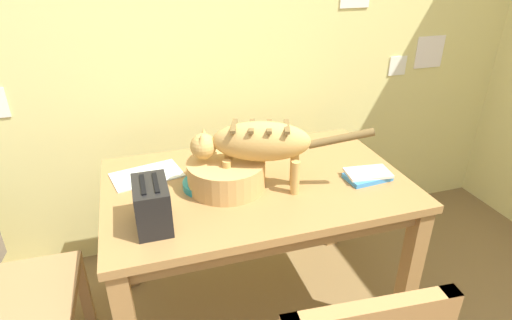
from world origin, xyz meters
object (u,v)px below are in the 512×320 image
object	(u,v)px
coffee_mug	(206,172)
wooden_chair_far	(5,296)
book_stack	(368,175)
wicker_basket	(227,174)
dining_table	(256,198)
cat	(257,144)
toaster	(152,205)
saucer_bowl	(206,184)
magazine	(147,175)

from	to	relation	value
coffee_mug	wooden_chair_far	world-z (taller)	wooden_chair_far
book_stack	wicker_basket	size ratio (longest dim) A/B	0.63
dining_table	wicker_basket	distance (m)	0.20
wooden_chair_far	dining_table	bearing A→B (deg)	96.98
cat	wicker_basket	bearing A→B (deg)	85.70
book_stack	coffee_mug	bearing A→B (deg)	168.57
coffee_mug	book_stack	world-z (taller)	coffee_mug
cat	toaster	world-z (taller)	cat
coffee_mug	saucer_bowl	bearing A→B (deg)	180.00
cat	wooden_chair_far	world-z (taller)	cat
cat	saucer_bowl	bearing A→B (deg)	90.00
magazine	dining_table	bearing A→B (deg)	-34.93
cat	magazine	xyz separation A→B (m)	(-0.43, 0.25, -0.20)
dining_table	book_stack	bearing A→B (deg)	-15.27
dining_table	magazine	distance (m)	0.49
book_stack	wooden_chair_far	bearing A→B (deg)	178.71
saucer_bowl	wooden_chair_far	size ratio (longest dim) A/B	0.20
cat	book_stack	xyz separation A→B (m)	(0.48, -0.07, -0.19)
coffee_mug	wicker_basket	bearing A→B (deg)	-13.67
cat	toaster	bearing A→B (deg)	126.94
magazine	wicker_basket	distance (m)	0.38
book_stack	wooden_chair_far	size ratio (longest dim) A/B	0.22
coffee_mug	wooden_chair_far	bearing A→B (deg)	-172.63
cat	saucer_bowl	world-z (taller)	cat
coffee_mug	magazine	distance (m)	0.30
toaster	cat	bearing A→B (deg)	17.96
book_stack	wooden_chair_far	world-z (taller)	wooden_chair_far
book_stack	magazine	bearing A→B (deg)	161.03
saucer_bowl	coffee_mug	world-z (taller)	coffee_mug
saucer_bowl	wooden_chair_far	bearing A→B (deg)	-172.60
cat	book_stack	size ratio (longest dim) A/B	3.42
magazine	wicker_basket	bearing A→B (deg)	-44.08
cat	wooden_chair_far	bearing A→B (deg)	110.98
dining_table	magazine	bearing A→B (deg)	157.32
dining_table	coffee_mug	world-z (taller)	coffee_mug
magazine	toaster	world-z (taller)	toaster
dining_table	saucer_bowl	xyz separation A→B (m)	(-0.22, 0.01, 0.11)
wicker_basket	saucer_bowl	bearing A→B (deg)	166.82
toaster	book_stack	bearing A→B (deg)	4.44
dining_table	toaster	distance (m)	0.52
coffee_mug	toaster	bearing A→B (deg)	-138.10
toaster	saucer_bowl	bearing A→B (deg)	42.30
cat	toaster	size ratio (longest dim) A/B	3.48
wicker_basket	toaster	bearing A→B (deg)	-149.40
wicker_basket	wooden_chair_far	world-z (taller)	wooden_chair_far
cat	wooden_chair_far	xyz separation A→B (m)	(-1.01, -0.04, -0.48)
dining_table	toaster	xyz separation A→B (m)	(-0.45, -0.20, 0.18)
saucer_bowl	book_stack	bearing A→B (deg)	-11.38
book_stack	toaster	bearing A→B (deg)	-175.56
magazine	wicker_basket	world-z (taller)	wicker_basket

